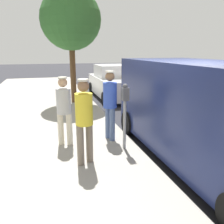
{
  "coord_description": "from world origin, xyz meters",
  "views": [
    {
      "loc": [
        3.02,
        4.33,
        2.37
      ],
      "look_at": [
        1.65,
        -0.45,
        1.05
      ],
      "focal_mm": 37.23,
      "sensor_mm": 36.0,
      "label": 1
    }
  ],
  "objects_px": {
    "pedestrian_in_gray": "(64,107)",
    "pedestrian_in_yellow": "(84,117)",
    "parked_van": "(206,111)",
    "street_tree": "(71,20)",
    "parked_sedan_behind": "(113,83)",
    "pedestrian_in_blue": "(110,101)",
    "parking_meter_near": "(125,105)"
  },
  "relations": [
    {
      "from": "pedestrian_in_gray",
      "to": "pedestrian_in_blue",
      "type": "distance_m",
      "value": 1.14
    },
    {
      "from": "pedestrian_in_gray",
      "to": "parked_van",
      "type": "height_order",
      "value": "parked_van"
    },
    {
      "from": "pedestrian_in_blue",
      "to": "parked_sedan_behind",
      "type": "xyz_separation_m",
      "value": [
        -1.85,
        -6.01,
        -0.41
      ]
    },
    {
      "from": "pedestrian_in_gray",
      "to": "pedestrian_in_yellow",
      "type": "bearing_deg",
      "value": 105.34
    },
    {
      "from": "parking_meter_near",
      "to": "pedestrian_in_yellow",
      "type": "distance_m",
      "value": 1.11
    },
    {
      "from": "pedestrian_in_yellow",
      "to": "street_tree",
      "type": "xyz_separation_m",
      "value": [
        -0.49,
        -5.86,
        2.44
      ]
    },
    {
      "from": "parked_sedan_behind",
      "to": "pedestrian_in_gray",
      "type": "bearing_deg",
      "value": 63.71
    },
    {
      "from": "parking_meter_near",
      "to": "parked_sedan_behind",
      "type": "relative_size",
      "value": 0.34
    },
    {
      "from": "pedestrian_in_blue",
      "to": "parked_sedan_behind",
      "type": "relative_size",
      "value": 0.39
    },
    {
      "from": "parking_meter_near",
      "to": "street_tree",
      "type": "bearing_deg",
      "value": -84.66
    },
    {
      "from": "parking_meter_near",
      "to": "pedestrian_in_blue",
      "type": "height_order",
      "value": "pedestrian_in_blue"
    },
    {
      "from": "pedestrian_in_yellow",
      "to": "parked_van",
      "type": "height_order",
      "value": "parked_van"
    },
    {
      "from": "parked_van",
      "to": "street_tree",
      "type": "distance_m",
      "value": 6.97
    },
    {
      "from": "pedestrian_in_yellow",
      "to": "pedestrian_in_gray",
      "type": "distance_m",
      "value": 1.13
    },
    {
      "from": "pedestrian_in_blue",
      "to": "parked_van",
      "type": "xyz_separation_m",
      "value": [
        -1.66,
        1.49,
        0.0
      ]
    },
    {
      "from": "pedestrian_in_blue",
      "to": "parking_meter_near",
      "type": "bearing_deg",
      "value": 103.9
    },
    {
      "from": "parked_sedan_behind",
      "to": "street_tree",
      "type": "distance_m",
      "value": 3.8
    },
    {
      "from": "parked_van",
      "to": "street_tree",
      "type": "height_order",
      "value": "street_tree"
    },
    {
      "from": "parking_meter_near",
      "to": "pedestrian_in_yellow",
      "type": "height_order",
      "value": "pedestrian_in_yellow"
    },
    {
      "from": "street_tree",
      "to": "parked_van",
      "type": "bearing_deg",
      "value": 107.85
    },
    {
      "from": "pedestrian_in_gray",
      "to": "street_tree",
      "type": "height_order",
      "value": "street_tree"
    },
    {
      "from": "pedestrian_in_gray",
      "to": "parked_sedan_behind",
      "type": "height_order",
      "value": "pedestrian_in_gray"
    },
    {
      "from": "pedestrian_in_yellow",
      "to": "pedestrian_in_gray",
      "type": "relative_size",
      "value": 1.04
    },
    {
      "from": "parking_meter_near",
      "to": "pedestrian_in_blue",
      "type": "relative_size",
      "value": 0.87
    },
    {
      "from": "pedestrian_in_yellow",
      "to": "parked_van",
      "type": "xyz_separation_m",
      "value": [
        -2.5,
        0.36,
        0.02
      ]
    },
    {
      "from": "parked_van",
      "to": "parked_sedan_behind",
      "type": "bearing_deg",
      "value": -91.46
    },
    {
      "from": "pedestrian_in_gray",
      "to": "pedestrian_in_blue",
      "type": "bearing_deg",
      "value": -177.83
    },
    {
      "from": "pedestrian_in_blue",
      "to": "street_tree",
      "type": "distance_m",
      "value": 5.32
    },
    {
      "from": "parked_sedan_behind",
      "to": "parked_van",
      "type": "bearing_deg",
      "value": 88.54
    },
    {
      "from": "parked_van",
      "to": "parked_sedan_behind",
      "type": "height_order",
      "value": "parked_van"
    },
    {
      "from": "parked_van",
      "to": "street_tree",
      "type": "bearing_deg",
      "value": -72.15
    },
    {
      "from": "parked_sedan_behind",
      "to": "pedestrian_in_blue",
      "type": "bearing_deg",
      "value": 72.84
    }
  ]
}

